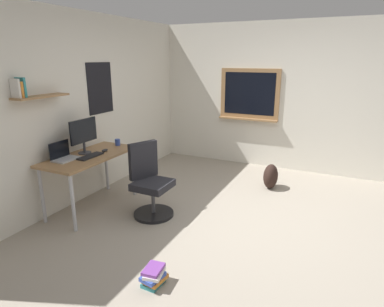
% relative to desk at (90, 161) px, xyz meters
% --- Properties ---
extents(ground_plane, '(5.20, 5.20, 0.00)m').
position_rel_desk_xyz_m(ground_plane, '(0.40, -2.06, -0.67)').
color(ground_plane, '#9E9384').
rests_on(ground_plane, ground).
extents(wall_back, '(5.00, 0.30, 2.60)m').
position_rel_desk_xyz_m(wall_back, '(0.40, 0.39, 0.63)').
color(wall_back, silver).
rests_on(wall_back, ground).
extents(wall_right, '(0.22, 5.00, 2.60)m').
position_rel_desk_xyz_m(wall_right, '(2.85, -2.03, 0.63)').
color(wall_right, silver).
rests_on(wall_right, ground).
extents(desk, '(1.32, 0.62, 0.75)m').
position_rel_desk_xyz_m(desk, '(0.00, 0.00, 0.00)').
color(desk, '#997047').
rests_on(desk, ground).
extents(office_chair, '(0.54, 0.56, 0.95)m').
position_rel_desk_xyz_m(office_chair, '(0.17, -0.82, -0.26)').
color(office_chair, black).
rests_on(office_chair, ground).
extents(laptop, '(0.31, 0.21, 0.23)m').
position_rel_desk_xyz_m(laptop, '(-0.30, 0.15, 0.14)').
color(laptop, '#ADAFB5').
rests_on(laptop, desk).
extents(monitor_primary, '(0.46, 0.17, 0.46)m').
position_rel_desk_xyz_m(monitor_primary, '(0.03, 0.10, 0.35)').
color(monitor_primary, '#38383D').
rests_on(monitor_primary, desk).
extents(keyboard, '(0.37, 0.13, 0.02)m').
position_rel_desk_xyz_m(keyboard, '(-0.07, -0.08, 0.09)').
color(keyboard, black).
rests_on(keyboard, desk).
extents(computer_mouse, '(0.10, 0.06, 0.03)m').
position_rel_desk_xyz_m(computer_mouse, '(0.21, -0.08, 0.10)').
color(computer_mouse, '#262628').
rests_on(computer_mouse, desk).
extents(coffee_mug, '(0.08, 0.08, 0.09)m').
position_rel_desk_xyz_m(coffee_mug, '(0.56, -0.03, 0.13)').
color(coffee_mug, '#334CA5').
rests_on(coffee_mug, desk).
extents(backpack, '(0.32, 0.22, 0.39)m').
position_rel_desk_xyz_m(backpack, '(1.74, -2.04, -0.47)').
color(backpack, black).
rests_on(backpack, ground).
extents(book_stack_on_floor, '(0.25, 0.20, 0.17)m').
position_rel_desk_xyz_m(book_stack_on_floor, '(-1.02, -1.61, -0.58)').
color(book_stack_on_floor, teal).
rests_on(book_stack_on_floor, ground).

